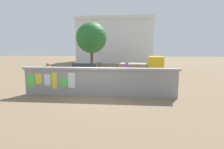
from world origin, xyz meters
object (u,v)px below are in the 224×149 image
Objects in this scene: motorcycle at (99,83)px; person_bystander at (127,70)px; bicycle_near at (131,83)px; tree_roadside at (91,38)px; car_parked at (85,71)px; auto_rickshaw_truck at (144,68)px; person_walking at (48,72)px.

motorcycle is 2.86m from person_bystander.
tree_roadside is (-4.04, 7.29, 3.13)m from bicycle_near.
person_bystander is (3.38, -1.40, 0.26)m from car_parked.
auto_rickshaw_truck is 4.06m from bicycle_near.
auto_rickshaw_truck is 2.18× the size of bicycle_near.
bicycle_near is at bearing -61.00° from tree_roadside.
auto_rickshaw_truck reaches higher than bicycle_near.
tree_roadside is (-2.07, 8.15, 3.03)m from motorcycle.
car_parked is 0.78× the size of tree_roadside.
motorcycle is 8.94m from tree_roadside.
auto_rickshaw_truck is at bearing -33.75° from tree_roadside.
person_walking is at bearing 168.96° from motorcycle.
tree_roadside is (1.45, 7.47, 2.51)m from person_walking.
motorcycle is (-3.04, -4.74, -0.44)m from auto_rickshaw_truck.
tree_roadside reaches higher than bicycle_near.
person_bystander is (-1.37, -2.48, 0.09)m from auto_rickshaw_truck.
bicycle_near reaches higher than motorcycle.
tree_roadside reaches higher than motorcycle.
person_bystander is (-0.30, 1.40, 0.62)m from bicycle_near.
person_walking is 5.42m from person_bystander.
person_bystander is 7.41m from tree_roadside.
tree_roadside is at bearing 79.02° from person_walking.
person_bystander reaches higher than bicycle_near.
car_parked is at bearing -85.48° from tree_roadside.
auto_rickshaw_truck is at bearing 12.79° from car_parked.
auto_rickshaw_truck is 5.65m from motorcycle.
car_parked is 3.67m from person_bystander.
person_walking reaches higher than bicycle_near.
car_parked is 5.28m from tree_roadside.
auto_rickshaw_truck is at bearing 74.65° from bicycle_near.
car_parked is 2.09× the size of motorcycle.
person_walking reaches higher than motorcycle.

